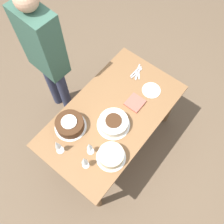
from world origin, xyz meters
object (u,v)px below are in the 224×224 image
cake_center_white (113,123)px  cake_front_chocolate (70,124)px  wine_glass_near (84,161)px  wine_glass_extra (57,145)px  cake_back_decorated (111,156)px  person_cutting (45,52)px  wine_glass_far (89,146)px

cake_center_white → cake_front_chocolate: (0.27, -0.30, 0.01)m
wine_glass_near → wine_glass_extra: bearing=-81.2°
cake_back_decorated → person_cutting: size_ratio=0.15×
cake_front_chocolate → wine_glass_extra: wine_glass_extra is taller
wine_glass_extra → wine_glass_far: bearing=126.4°
cake_front_chocolate → wine_glass_near: (0.19, 0.35, 0.09)m
wine_glass_near → wine_glass_far: (-0.12, -0.05, -0.01)m
person_cutting → wine_glass_near: bearing=-26.0°
cake_back_decorated → wine_glass_extra: size_ratio=1.18×
cake_back_decorated → wine_glass_far: (0.07, -0.18, 0.09)m
wine_glass_extra → cake_center_white: bearing=156.3°
cake_front_chocolate → cake_back_decorated: (-0.01, 0.48, -0.00)m
cake_center_white → cake_back_decorated: bearing=34.6°
cake_front_chocolate → cake_back_decorated: cake_front_chocolate is taller
cake_front_chocolate → person_cutting: (-0.34, -0.59, 0.25)m
wine_glass_far → cake_center_white: bearing=-179.6°
cake_center_white → person_cutting: size_ratio=0.18×
wine_glass_extra → person_cutting: person_cutting is taller
wine_glass_far → person_cutting: (-0.41, -0.89, 0.17)m
cake_front_chocolate → wine_glass_near: bearing=62.2°
wine_glass_near → wine_glass_extra: size_ratio=0.95×
cake_front_chocolate → wine_glass_near: 0.41m
wine_glass_extra → person_cutting: 0.90m
cake_front_chocolate → wine_glass_far: 0.32m
person_cutting → wine_glass_extra: bearing=-37.0°
wine_glass_near → cake_front_chocolate: bearing=-117.8°
wine_glass_near → wine_glass_extra: 0.27m
wine_glass_extra → person_cutting: (-0.57, -0.67, 0.15)m
cake_center_white → wine_glass_near: size_ratio=1.47×
wine_glass_near → wine_glass_extra: wine_glass_extra is taller
cake_back_decorated → cake_front_chocolate: bearing=-89.4°
cake_back_decorated → wine_glass_far: bearing=-68.1°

